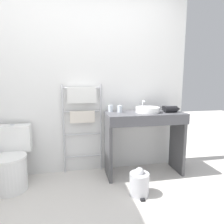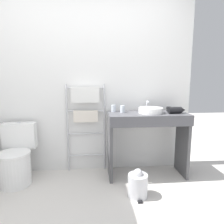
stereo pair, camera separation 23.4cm
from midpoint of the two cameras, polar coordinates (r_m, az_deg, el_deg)
wall_back at (r=2.86m, az=-3.44°, el=9.28°), size 2.85×0.12×2.63m
toilet at (r=2.83m, az=-23.56°, el=-12.37°), size 0.42×0.52×0.75m
towel_radiator at (r=2.78m, az=-5.16°, el=0.36°), size 0.54×0.06×1.25m
vanity_counter at (r=2.75m, az=12.54°, el=-5.97°), size 1.05×0.47×0.87m
sink_basin at (r=2.70m, az=13.46°, el=0.50°), size 0.32×0.32×0.07m
faucet at (r=2.86m, az=12.38°, el=2.12°), size 0.02×0.10×0.15m
cup_near_wall at (r=2.73m, az=2.89°, el=1.00°), size 0.06×0.06×0.09m
cup_near_edge at (r=2.69m, az=5.52°, el=0.86°), size 0.06×0.06×0.09m
hair_dryer at (r=2.78m, az=19.98°, el=0.54°), size 0.23×0.18×0.09m
trash_bin at (r=2.42m, az=10.31°, el=-19.81°), size 0.22×0.26×0.33m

